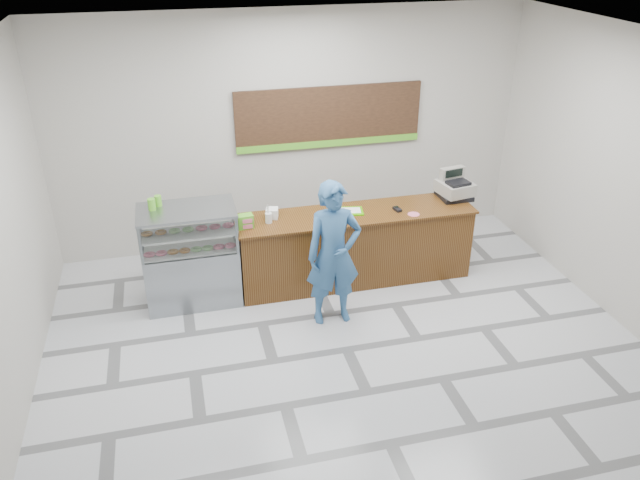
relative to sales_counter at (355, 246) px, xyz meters
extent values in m
plane|color=#BBBBC0|center=(-0.55, -1.55, -0.52)|extent=(7.00, 7.00, 0.00)
plane|color=#BBB5AC|center=(-0.55, 1.45, 1.23)|extent=(7.00, 0.00, 7.00)
plane|color=silver|center=(-0.55, -1.55, 2.98)|extent=(7.00, 7.00, 0.00)
cube|color=brown|center=(0.00, 0.00, -0.02)|extent=(3.20, 0.70, 1.00)
cube|color=brown|center=(0.00, 0.00, 0.50)|extent=(3.26, 0.76, 0.03)
cube|color=gray|center=(-2.22, 0.00, -0.12)|extent=(1.20, 0.70, 0.80)
cube|color=white|center=(-2.22, 0.00, 0.53)|extent=(1.20, 0.70, 0.50)
cube|color=gray|center=(-2.22, 0.00, 0.80)|extent=(1.22, 0.72, 0.03)
cube|color=silver|center=(-2.22, 0.00, 0.30)|extent=(1.14, 0.64, 0.02)
cube|color=silver|center=(-2.22, 0.00, 0.54)|extent=(1.14, 0.64, 0.02)
torus|color=#E86988|center=(-2.72, -0.10, 0.34)|extent=(0.15, 0.15, 0.05)
torus|color=#E86988|center=(-2.58, -0.10, 0.34)|extent=(0.15, 0.15, 0.05)
torus|color=#A5682D|center=(-2.43, -0.10, 0.34)|extent=(0.15, 0.15, 0.05)
torus|color=#A5682D|center=(-2.29, -0.10, 0.34)|extent=(0.15, 0.15, 0.05)
torus|color=#8DC675|center=(-2.15, -0.10, 0.34)|extent=(0.15, 0.15, 0.05)
torus|color=#8DC675|center=(-2.01, -0.10, 0.34)|extent=(0.15, 0.15, 0.05)
torus|color=#E86988|center=(-1.86, -0.10, 0.34)|extent=(0.15, 0.15, 0.05)
torus|color=#E86988|center=(-1.72, -0.10, 0.34)|extent=(0.15, 0.15, 0.05)
torus|color=#A5682D|center=(-2.72, 0.05, 0.58)|extent=(0.15, 0.15, 0.05)
torus|color=#A5682D|center=(-2.55, 0.05, 0.58)|extent=(0.15, 0.15, 0.05)
torus|color=#8DC675|center=(-2.39, 0.05, 0.58)|extent=(0.15, 0.15, 0.05)
torus|color=#8DC675|center=(-2.22, 0.05, 0.58)|extent=(0.15, 0.15, 0.05)
torus|color=#E86988|center=(-2.05, 0.05, 0.58)|extent=(0.15, 0.15, 0.05)
torus|color=#E86988|center=(-1.89, 0.05, 0.58)|extent=(0.15, 0.15, 0.05)
torus|color=#E86988|center=(-1.72, 0.05, 0.58)|extent=(0.15, 0.15, 0.05)
cube|color=black|center=(0.00, 1.41, 1.43)|extent=(2.80, 0.05, 0.90)
cube|color=#5BB528|center=(0.00, 1.38, 1.03)|extent=(2.80, 0.02, 0.10)
cube|color=black|center=(1.50, 0.15, 0.55)|extent=(0.43, 0.43, 0.06)
cube|color=gray|center=(1.50, 0.15, 0.66)|extent=(0.50, 0.52, 0.17)
cube|color=black|center=(1.50, 0.07, 0.77)|extent=(0.33, 0.26, 0.04)
cube|color=gray|center=(1.50, 0.28, 0.83)|extent=(0.38, 0.17, 0.17)
cube|color=black|center=(1.50, 0.22, 0.86)|extent=(0.28, 0.06, 0.11)
cube|color=black|center=(0.57, -0.07, 0.53)|extent=(0.10, 0.15, 0.04)
cube|color=#48B502|center=(-0.08, 0.05, 0.52)|extent=(0.41, 0.33, 0.02)
cube|color=white|center=(-0.06, 0.05, 0.53)|extent=(0.30, 0.23, 0.00)
cube|color=white|center=(-1.12, 0.12, 0.58)|extent=(0.19, 0.19, 0.13)
cylinder|color=silver|center=(-1.19, -0.02, 0.58)|extent=(0.09, 0.09, 0.13)
cube|color=#5BB528|center=(-1.50, -0.09, 0.60)|extent=(0.21, 0.15, 0.18)
cylinder|color=#E86988|center=(0.74, -0.24, 0.52)|extent=(0.16, 0.16, 0.00)
cylinder|color=#5BB528|center=(-2.62, 0.08, 0.89)|extent=(0.10, 0.10, 0.15)
cylinder|color=#5BB528|center=(-2.54, 0.19, 0.88)|extent=(0.09, 0.09, 0.14)
imported|color=#326194|center=(-0.54, -0.87, 0.41)|extent=(0.68, 0.45, 1.86)
camera|label=1|loc=(-2.31, -7.25, 4.06)|focal=35.00mm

